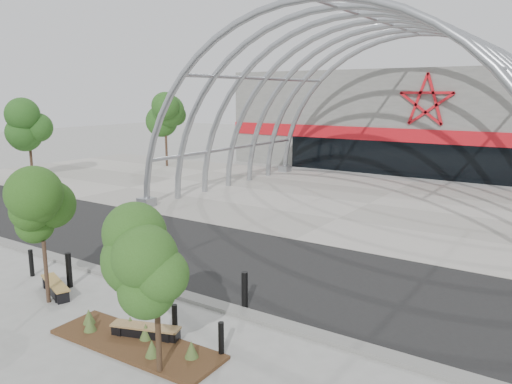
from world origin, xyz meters
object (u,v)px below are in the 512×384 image
object	(u,v)px
bench_0	(55,288)
bench_1	(146,333)
bollard_2	(175,321)
street_tree_0	(41,216)
street_tree_1	(155,258)

from	to	relation	value
bench_0	bench_1	size ratio (longest dim) A/B	1.03
bench_0	bollard_2	distance (m)	5.09
street_tree_0	bench_1	size ratio (longest dim) A/B	2.01
street_tree_0	street_tree_1	bearing A→B (deg)	-9.88
street_tree_1	bench_1	bearing A→B (deg)	146.17
bench_0	bollard_2	xyz separation A→B (m)	(5.08, -0.02, 0.26)
bollard_2	street_tree_0	bearing A→B (deg)	-174.06
street_tree_1	bench_0	size ratio (longest dim) A/B	1.99
bench_1	street_tree_1	bearing A→B (deg)	-33.83
street_tree_1	bench_0	xyz separation A→B (m)	(-5.98, 1.48, -2.53)
bench_1	bollard_2	xyz separation A→B (m)	(0.55, 0.50, 0.26)
street_tree_0	bollard_2	world-z (taller)	street_tree_0
street_tree_0	bench_0	bearing A→B (deg)	126.99
street_tree_1	bench_0	world-z (taller)	street_tree_1
street_tree_1	bench_0	distance (m)	6.66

